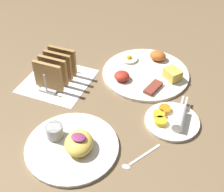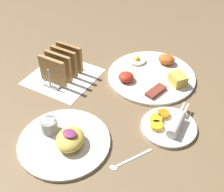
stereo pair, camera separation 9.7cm
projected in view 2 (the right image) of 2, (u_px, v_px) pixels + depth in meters
ground_plane at (116, 108)px, 0.98m from camera, size 3.00×3.00×0.00m
napkin_flat at (63, 77)px, 1.10m from camera, size 0.22×0.22×0.00m
plate_breakfast at (152, 75)px, 1.09m from camera, size 0.31×0.31×0.05m
plate_condiments at (169, 124)px, 0.91m from camera, size 0.16×0.18×0.04m
plate_foreground at (64, 140)px, 0.86m from camera, size 0.26×0.26×0.06m
toast_rack at (62, 65)px, 1.07m from camera, size 0.10×0.15×0.10m
teaspoon at (124, 162)px, 0.82m from camera, size 0.08×0.11×0.01m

